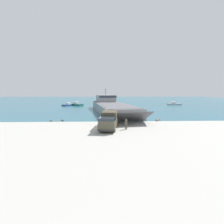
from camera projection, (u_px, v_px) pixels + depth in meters
ground_plane at (103, 128)px, 29.99m from camera, size 240.00×240.00×0.00m
water_surface at (105, 100)px, 125.60m from camera, size 240.00×180.00×0.01m
landing_craft at (110, 106)px, 54.97m from camera, size 13.81×39.88×7.35m
military_truck at (109, 120)px, 29.39m from camera, size 3.62×8.23×2.82m
soldier_on_ramp at (126, 124)px, 28.61m from camera, size 0.46×0.28×1.69m
moored_boat_a at (76, 104)px, 77.75m from camera, size 7.66×7.60×1.78m
moored_boat_b at (69, 105)px, 77.17m from camera, size 6.01×7.11×1.28m
moored_boat_c at (174, 104)px, 81.69m from camera, size 6.38×2.77×1.54m
shoreline_rock_a at (159, 120)px, 38.16m from camera, size 0.67×0.67×0.67m
shoreline_rock_b at (63, 121)px, 37.17m from camera, size 0.74×0.74×0.74m
shoreline_rock_c at (51, 121)px, 36.77m from camera, size 0.65×0.65×0.65m
shoreline_rock_d at (157, 121)px, 36.99m from camera, size 0.85×0.85×0.85m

